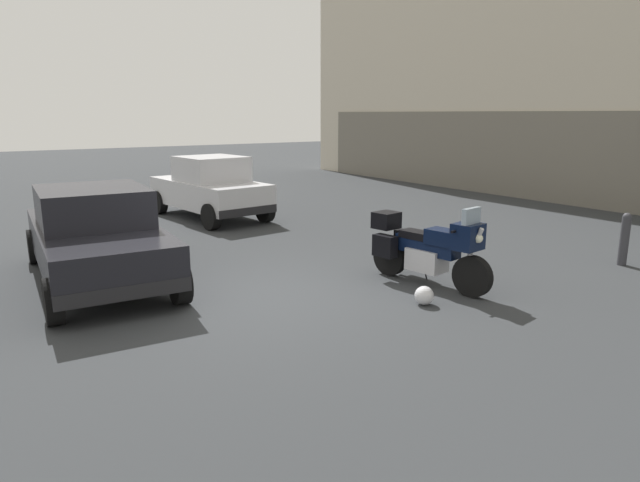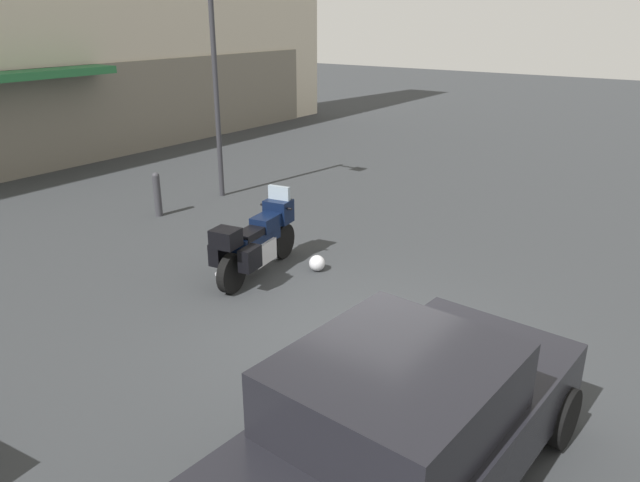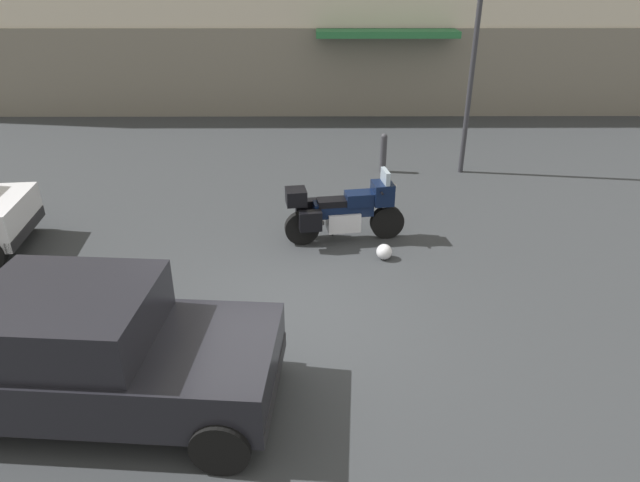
# 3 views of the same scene
# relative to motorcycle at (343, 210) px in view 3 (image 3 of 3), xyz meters

# --- Properties ---
(ground_plane) EXTENTS (80.00, 80.00, 0.00)m
(ground_plane) POSITION_rel_motorcycle_xyz_m (-0.99, -2.62, -0.62)
(ground_plane) COLOR #2D3033
(motorcycle) EXTENTS (2.25, 0.92, 1.36)m
(motorcycle) POSITION_rel_motorcycle_xyz_m (0.00, 0.00, 0.00)
(motorcycle) COLOR black
(motorcycle) RESTS_ON ground
(helmet) EXTENTS (0.28, 0.28, 0.28)m
(helmet) POSITION_rel_motorcycle_xyz_m (0.71, -0.73, -0.48)
(helmet) COLOR silver
(helmet) RESTS_ON ground
(car_sedan_far) EXTENTS (4.67, 2.20, 1.56)m
(car_sedan_far) POSITION_rel_motorcycle_xyz_m (-3.21, -4.36, 0.16)
(car_sedan_far) COLOR black
(car_sedan_far) RESTS_ON ground
(streetlamp_curbside) EXTENTS (0.28, 0.94, 4.84)m
(streetlamp_curbside) POSITION_rel_motorcycle_xyz_m (3.11, 3.69, 2.32)
(streetlamp_curbside) COLOR #2D2D33
(streetlamp_curbside) RESTS_ON ground
(bollard_curbside) EXTENTS (0.16, 0.16, 0.98)m
(bollard_curbside) POSITION_rel_motorcycle_xyz_m (1.16, 3.86, -0.10)
(bollard_curbside) COLOR #333338
(bollard_curbside) RESTS_ON ground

